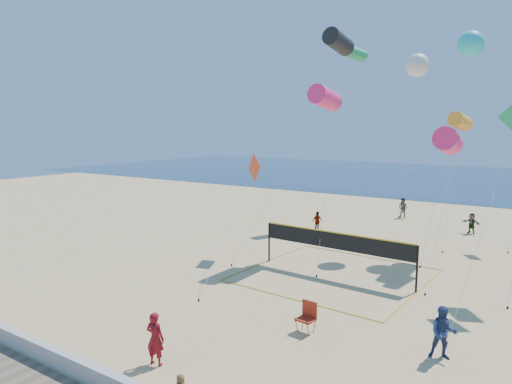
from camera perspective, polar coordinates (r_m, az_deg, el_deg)
The scene contains 17 objects.
ground at distance 14.95m, azimuth -0.43°, elevation -21.87°, with size 120.00×120.00×0.00m, color tan.
ocean at distance 73.52m, azimuth 27.45°, elevation 1.28°, with size 140.00×50.00×0.03m, color navy.
woman at distance 15.41m, azimuth -12.49°, elevation -17.46°, with size 0.63×0.42×1.74m, color maroon.
bystander_a at distance 16.59m, azimuth 22.36°, elevation -15.97°, with size 0.85×0.66×1.75m, color navy.
far_person_0 at distance 33.43m, azimuth 7.65°, elevation -3.67°, with size 0.86×0.36×1.46m, color gray.
far_person_1 at distance 35.95m, azimuth 25.34°, elevation -3.56°, with size 1.35×0.43×1.46m, color gray.
far_person_3 at distance 39.96m, azimuth 17.90°, elevation -1.92°, with size 0.81×0.63×1.67m, color gray.
camp_chair at distance 17.43m, azimuth 6.45°, elevation -15.01°, with size 0.68×0.81×1.27m.
volleyball_net at distance 23.57m, azimuth 9.90°, elevation -6.67°, with size 8.93×8.79×2.25m.
kite_0 at distance 27.07m, azimuth 8.64°, elevation 11.52°, with size 3.61×6.54×9.89m.
kite_1 at distance 28.89m, azimuth 10.28°, elevation 17.97°, with size 2.24×7.20×13.21m.
kite_2 at distance 27.27m, azimuth 24.19°, elevation 8.04°, with size 1.06×7.37×8.33m.
kite_3 at distance 26.39m, azimuth -0.45°, elevation 2.48°, with size 3.03×8.32×6.04m.
kite_6 at distance 30.97m, azimuth 19.48°, elevation 14.71°, with size 1.56×5.01×12.03m.
kite_7 at distance 32.33m, azimuth 25.26°, elevation 16.41°, with size 1.98×4.05×13.38m.
kite_8 at distance 38.11m, azimuth 12.20°, elevation 16.55°, with size 4.42×9.37×13.85m.
kite_10 at distance 28.01m, azimuth 22.89°, elevation 5.86°, with size 1.47×4.48×7.56m.
Camera 1 is at (7.19, -10.79, 7.44)m, focal length 32.00 mm.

